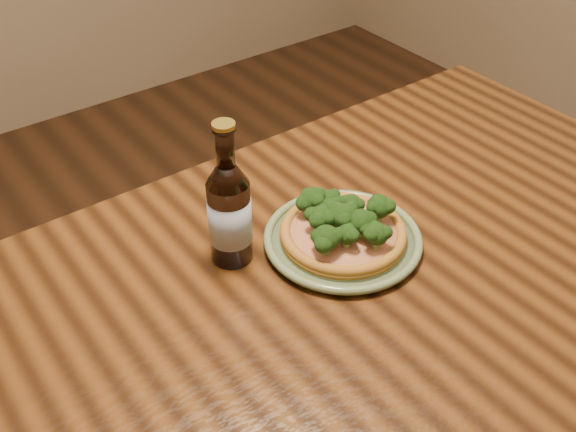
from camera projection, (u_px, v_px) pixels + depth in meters
table at (313, 366)px, 1.01m from camera, size 1.60×0.90×0.75m
plate at (343, 239)px, 1.09m from camera, size 0.26×0.26×0.02m
pizza at (343, 228)px, 1.07m from camera, size 0.20×0.20×0.07m
beer_bottle at (229, 212)px, 1.01m from camera, size 0.07×0.07×0.24m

